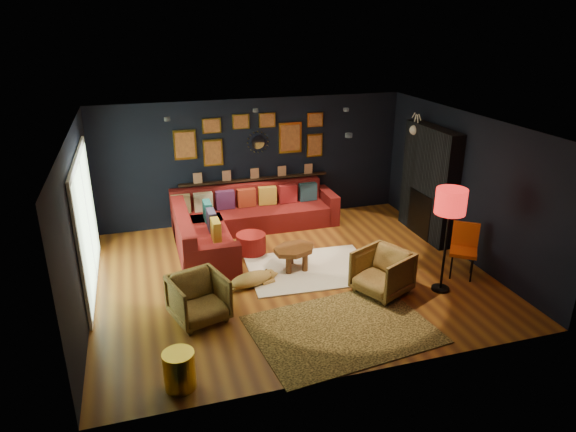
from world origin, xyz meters
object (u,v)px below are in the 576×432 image
object	(u,v)px
pouf	(251,243)
floor_lamp	(450,206)
gold_stool	(179,370)
armchair_left	(199,296)
orange_chair	(464,245)
dog	(251,277)
armchair_right	(382,270)
sectional	(235,223)
coffee_table	(294,252)

from	to	relation	value
pouf	floor_lamp	xyz separation A→B (m)	(2.64, -2.22, 1.25)
gold_stool	floor_lamp	world-z (taller)	floor_lamp
floor_lamp	armchair_left	bearing A→B (deg)	176.20
orange_chair	dog	distance (m)	3.63
orange_chair	dog	world-z (taller)	orange_chair
orange_chair	armchair_left	bearing A→B (deg)	-142.08
armchair_right	dog	distance (m)	2.12
armchair_right	orange_chair	bearing A→B (deg)	70.54
pouf	orange_chair	bearing A→B (deg)	-29.29
floor_lamp	gold_stool	bearing A→B (deg)	-164.98
sectional	floor_lamp	world-z (taller)	floor_lamp
armchair_right	gold_stool	distance (m)	3.59
armchair_left	floor_lamp	xyz separation A→B (m)	(3.86, -0.26, 1.08)
pouf	orange_chair	size ratio (longest dim) A/B	0.59
armchair_right	floor_lamp	size ratio (longest dim) A/B	0.46
gold_stool	floor_lamp	xyz separation A→B (m)	(4.28, 1.15, 1.22)
orange_chair	armchair_right	bearing A→B (deg)	-137.48
armchair_left	armchair_right	distance (m)	2.90
armchair_right	orange_chair	world-z (taller)	orange_chair
sectional	armchair_right	bearing A→B (deg)	-57.13
armchair_left	armchair_right	xyz separation A→B (m)	(2.90, -0.05, 0.01)
dog	sectional	bearing A→B (deg)	70.81
coffee_table	armchair_left	bearing A→B (deg)	-148.40
sectional	gold_stool	xyz separation A→B (m)	(-1.51, -4.16, -0.08)
armchair_left	gold_stool	bearing A→B (deg)	-124.00
gold_stool	orange_chair	bearing A→B (deg)	17.27
sectional	orange_chair	distance (m)	4.31
armchair_left	gold_stool	distance (m)	1.48
armchair_left	orange_chair	world-z (taller)	orange_chair
armchair_left	gold_stool	world-z (taller)	armchair_left
sectional	armchair_right	size ratio (longest dim) A/B	4.33
pouf	armchair_left	size ratio (longest dim) A/B	0.72
sectional	armchair_left	size ratio (longest dim) A/B	4.48
armchair_left	pouf	bearing A→B (deg)	40.72
gold_stool	armchair_left	bearing A→B (deg)	73.31
coffee_table	gold_stool	xyz separation A→B (m)	(-2.22, -2.51, -0.11)
coffee_table	floor_lamp	world-z (taller)	floor_lamp
coffee_table	floor_lamp	xyz separation A→B (m)	(2.06, -1.36, 1.11)
coffee_table	floor_lamp	bearing A→B (deg)	-33.48
coffee_table	orange_chair	world-z (taller)	orange_chair
sectional	dog	bearing A→B (deg)	-94.14
armchair_left	dog	xyz separation A→B (m)	(0.94, 0.74, -0.21)
orange_chair	pouf	bearing A→B (deg)	-172.95
coffee_table	armchair_left	distance (m)	2.11
orange_chair	coffee_table	bearing A→B (deg)	-163.67
sectional	floor_lamp	size ratio (longest dim) A/B	1.98
sectional	armchair_left	distance (m)	2.96
sectional	coffee_table	bearing A→B (deg)	-66.61
coffee_table	dog	xyz separation A→B (m)	(-0.86, -0.36, -0.17)
coffee_table	gold_stool	world-z (taller)	gold_stool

